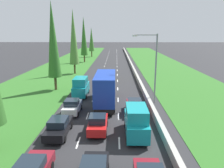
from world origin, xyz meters
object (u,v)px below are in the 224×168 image
Objects in this scene: teal_van_left_lane at (81,87)px; maroon_hatchback_right_lane_third at (134,106)px; silver_hatchback_centre_lane at (108,83)px; poplar_tree_fourth at (84,36)px; red_hatchback_centre_lane at (98,123)px; teal_van_right_lane at (136,121)px; yellow_sedan_centre_lane at (109,75)px; poplar_tree_fifth at (91,39)px; blue_box_truck_centre_lane at (106,88)px; poplar_tree_second at (53,40)px; white_hatchback_left_lane at (72,106)px; street_light_mast at (153,64)px; black_sedan_left_lane at (59,127)px; poplar_tree_third at (73,37)px.

maroon_hatchback_right_lane_third is at bearing -42.30° from teal_van_left_lane.
poplar_tree_fourth is (-8.69, 32.22, 7.21)m from silver_hatchback_centre_lane.
red_hatchback_centre_lane is 3.63m from teal_van_right_lane.
yellow_sedan_centre_lane is 0.41× the size of poplar_tree_fifth.
blue_box_truck_centre_lane is 12.46m from poplar_tree_second.
teal_van_left_lane is at bearing -127.92° from silver_hatchback_centre_lane.
white_hatchback_left_lane is at bearing 141.39° from teal_van_right_lane.
white_hatchback_left_lane is 8.79m from teal_van_right_lane.
teal_van_right_lane is 0.35× the size of poplar_tree_fourth.
poplar_tree_fourth is at bearing -92.37° from poplar_tree_fifth.
street_light_mast is at bearing 22.62° from white_hatchback_left_lane.
poplar_tree_fifth reaches higher than teal_van_left_lane.
poplar_tree_second reaches higher than teal_van_right_lane.
street_light_mast reaches higher than teal_van_left_lane.
maroon_hatchback_right_lane_third is at bearing 38.03° from black_sedan_left_lane.
silver_hatchback_centre_lane is at bearing 9.78° from poplar_tree_second.
yellow_sedan_centre_lane is 12.20m from teal_van_left_lane.
poplar_tree_third is (-4.19, 30.00, 7.32)m from black_sedan_left_lane.
poplar_tree_fifth is (0.48, 48.87, -1.45)m from poplar_tree_second.
maroon_hatchback_right_lane_third is (3.42, -11.56, 0.00)m from silver_hatchback_centre_lane.
yellow_sedan_centre_lane is 13.75m from poplar_tree_second.
maroon_hatchback_right_lane_third is 0.35× the size of poplar_tree_fifth.
poplar_tree_fourth is (-11.79, 49.53, 6.65)m from teal_van_right_lane.
poplar_tree_second is 16.13m from street_light_mast.
white_hatchback_left_lane and silver_hatchback_centre_lane have the same top height.
yellow_sedan_centre_lane is 0.92× the size of teal_van_left_lane.
poplar_tree_fourth is at bearing 97.42° from teal_van_left_lane.
poplar_tree_third reaches higher than blue_box_truck_centre_lane.
black_sedan_left_lane is 0.92× the size of teal_van_left_lane.
poplar_tree_third reaches higher than yellow_sedan_centre_lane.
teal_van_left_lane is (-3.80, 3.55, -0.78)m from blue_box_truck_centre_lane.
teal_van_left_lane is 0.54× the size of street_light_mast.
teal_van_left_lane is at bearing 137.00° from blue_box_truck_centre_lane.
red_hatchback_centre_lane is 8.19m from blue_box_truck_centre_lane.
poplar_tree_second is (-11.64, 15.84, 6.61)m from teal_van_right_lane.
maroon_hatchback_right_lane_third is 60.33m from poplar_tree_fifth.
red_hatchback_centre_lane is at bearing -92.52° from blue_box_truck_centre_lane.
black_sedan_left_lane is at bearing -102.72° from silver_hatchback_centre_lane.
street_light_mast is (6.16, -14.40, 4.42)m from yellow_sedan_centre_lane.
teal_van_left_lane reaches higher than maroon_hatchback_right_lane_third.
poplar_tree_fourth is 1.55× the size of street_light_mast.
silver_hatchback_centre_lane is 0.87× the size of yellow_sedan_centre_lane.
white_hatchback_left_lane is 0.35× the size of poplar_tree_fifth.
street_light_mast is (14.75, -39.97, -2.81)m from poplar_tree_fourth.
white_hatchback_left_lane is 18.85m from yellow_sedan_centre_lane.
white_hatchback_left_lane is at bearing -107.61° from silver_hatchback_centre_lane.
teal_van_right_lane is 5.79m from maroon_hatchback_right_lane_third.
teal_van_left_lane reaches higher than white_hatchback_left_lane.
yellow_sedan_centre_lane is at bearing 72.12° from teal_van_left_lane.
poplar_tree_fifth is at bearing 96.83° from red_hatchback_centre_lane.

